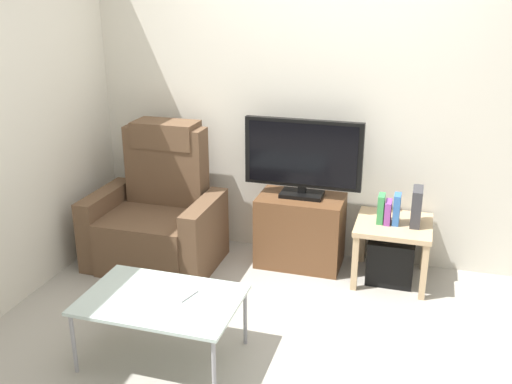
{
  "coord_description": "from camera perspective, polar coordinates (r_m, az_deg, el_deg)",
  "views": [
    {
      "loc": [
        0.73,
        -3.18,
        2.09
      ],
      "look_at": [
        -0.37,
        0.5,
        0.7
      ],
      "focal_mm": 40.52,
      "sensor_mm": 36.0,
      "label": 1
    }
  ],
  "objects": [
    {
      "name": "subwoofer_box",
      "position": [
        4.43,
        13.18,
        -6.4
      ],
      "size": [
        0.33,
        0.33,
        0.33
      ],
      "primitive_type": "cube",
      "color": "black",
      "rests_on": "ground"
    },
    {
      "name": "game_console",
      "position": [
        4.27,
        15.57,
        -1.41
      ],
      "size": [
        0.07,
        0.2,
        0.27
      ],
      "primitive_type": "cube",
      "color": "#333338",
      "rests_on": "side_table"
    },
    {
      "name": "side_table",
      "position": [
        4.34,
        13.4,
        -3.83
      ],
      "size": [
        0.54,
        0.54,
        0.46
      ],
      "color": "tan",
      "rests_on": "ground"
    },
    {
      "name": "coffee_table",
      "position": [
        3.41,
        -9.36,
        -10.64
      ],
      "size": [
        0.9,
        0.6,
        0.4
      ],
      "color": "#B2C6C1",
      "rests_on": "ground"
    },
    {
      "name": "ground_plane",
      "position": [
        3.87,
        3.18,
        -12.78
      ],
      "size": [
        6.4,
        6.4,
        0.0
      ],
      "primitive_type": "plane",
      "color": "#9E998E"
    },
    {
      "name": "book_rightmost",
      "position": [
        4.25,
        13.71,
        -1.67
      ],
      "size": [
        0.05,
        0.11,
        0.23
      ],
      "primitive_type": "cube",
      "color": "#3366B2",
      "rests_on": "side_table"
    },
    {
      "name": "book_leftmost",
      "position": [
        4.26,
        12.23,
        -1.61
      ],
      "size": [
        0.05,
        0.12,
        0.21
      ],
      "primitive_type": "cube",
      "color": "#388C4C",
      "rests_on": "side_table"
    },
    {
      "name": "wall_back",
      "position": [
        4.44,
        6.99,
        9.51
      ],
      "size": [
        6.4,
        0.06,
        2.6
      ],
      "primitive_type": "cube",
      "color": "beige",
      "rests_on": "ground"
    },
    {
      "name": "tv_stand",
      "position": [
        4.51,
        4.39,
        -3.8
      ],
      "size": [
        0.65,
        0.4,
        0.56
      ],
      "color": "brown",
      "rests_on": "ground"
    },
    {
      "name": "wall_side",
      "position": [
        4.19,
        -22.54,
        7.52
      ],
      "size": [
        0.06,
        4.48,
        2.6
      ],
      "primitive_type": "cube",
      "color": "beige",
      "rests_on": "ground"
    },
    {
      "name": "book_middle",
      "position": [
        4.26,
        12.9,
        -1.95
      ],
      "size": [
        0.04,
        0.13,
        0.17
      ],
      "primitive_type": "cube",
      "color": "purple",
      "rests_on": "side_table"
    },
    {
      "name": "recliner_armchair",
      "position": [
        4.6,
        -9.64,
        -2.33
      ],
      "size": [
        0.98,
        0.78,
        1.08
      ],
      "rotation": [
        0.0,
        0.0,
        -0.17
      ],
      "color": "brown",
      "rests_on": "ground"
    },
    {
      "name": "cell_phone",
      "position": [
        3.4,
        -6.97,
        -10.04
      ],
      "size": [
        0.11,
        0.16,
        0.01
      ],
      "primitive_type": "cube",
      "rotation": [
        0.0,
        0.0,
        -0.28
      ],
      "color": "#B7B7BC",
      "rests_on": "coffee_table"
    },
    {
      "name": "television",
      "position": [
        4.33,
        4.65,
        3.5
      ],
      "size": [
        0.89,
        0.2,
        0.6
      ],
      "color": "black",
      "rests_on": "tv_stand"
    }
  ]
}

